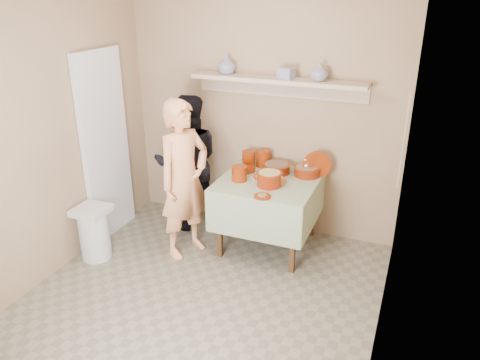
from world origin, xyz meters
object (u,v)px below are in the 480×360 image
at_px(serving_table, 268,190).
at_px(person_helper, 188,163).
at_px(cazuela_rice, 269,178).
at_px(trash_bin, 94,232).
at_px(person_cook, 184,180).

bearing_deg(serving_table, person_helper, 173.11).
height_order(cazuela_rice, trash_bin, cazuela_rice).
bearing_deg(cazuela_rice, trash_bin, -155.61).
relative_size(serving_table, cazuela_rice, 2.95).
bearing_deg(cazuela_rice, person_helper, 165.77).
xyz_separation_m(cazuela_rice, trash_bin, (-1.60, -0.72, -0.56)).
bearing_deg(person_helper, trash_bin, 28.44).
bearing_deg(trash_bin, serving_table, 29.33).
height_order(serving_table, trash_bin, serving_table).
distance_m(person_cook, cazuela_rice, 0.84).
xyz_separation_m(person_cook, cazuela_rice, (0.79, 0.27, 0.04)).
distance_m(person_cook, serving_table, 0.86).
xyz_separation_m(person_helper, cazuela_rice, (1.03, -0.26, 0.08)).
bearing_deg(serving_table, cazuela_rice, -69.80).
distance_m(cazuela_rice, trash_bin, 1.84).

